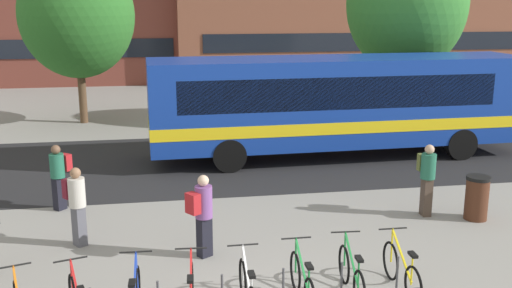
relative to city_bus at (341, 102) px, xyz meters
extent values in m
cube|color=#232326|center=(-3.91, 0.00, -1.77)|extent=(80.00, 7.20, 0.01)
cube|color=#14389E|center=(-0.06, 0.00, 0.07)|extent=(12.06, 2.86, 2.70)
cube|color=yellow|center=(-0.06, 0.00, -0.58)|extent=(12.08, 2.88, 0.36)
cube|color=black|center=(5.39, 0.14, 1.20)|extent=(1.06, 2.32, 0.40)
cube|color=black|center=(5.91, 0.15, 0.34)|extent=(0.14, 2.19, 1.40)
cube|color=black|center=(-0.40, 1.24, 0.48)|extent=(9.84, 0.31, 0.97)
cube|color=black|center=(-0.33, -1.25, 0.48)|extent=(9.84, 0.31, 0.97)
cylinder|color=black|center=(3.63, 1.25, -1.28)|extent=(1.01, 0.33, 1.00)
cylinder|color=black|center=(3.69, -1.06, -1.28)|extent=(1.01, 0.33, 1.00)
cylinder|color=black|center=(-3.81, 1.06, -1.28)|extent=(1.01, 0.33, 1.00)
cylinder|color=black|center=(-3.75, -1.25, -1.28)|extent=(1.01, 0.33, 1.00)
cylinder|color=#47474C|center=(-3.87, -9.31, -1.43)|extent=(0.04, 0.04, 0.70)
cylinder|color=#47474C|center=(-2.86, -9.26, -1.43)|extent=(0.04, 0.04, 0.70)
cylinder|color=#47474C|center=(-1.85, -9.20, -1.43)|extent=(0.04, 0.04, 0.70)
cylinder|color=orange|center=(-8.05, -9.12, -1.11)|extent=(0.04, 0.04, 0.65)
cylinder|color=black|center=(-8.05, -9.12, -0.80)|extent=(0.51, 0.18, 0.03)
cylinder|color=red|center=(-7.22, -9.03, -1.11)|extent=(0.04, 0.04, 0.65)
cylinder|color=black|center=(-7.22, -9.03, -0.80)|extent=(0.51, 0.17, 0.03)
torus|color=black|center=(-6.22, -8.88, -1.42)|extent=(0.07, 0.71, 0.70)
cube|color=#1E3DB2|center=(-6.24, -9.37, -1.11)|extent=(0.07, 0.92, 0.58)
cube|color=black|center=(-6.25, -9.80, -0.90)|extent=(0.11, 0.22, 0.05)
cylinder|color=#1E3DB2|center=(-6.22, -8.90, -1.11)|extent=(0.03, 0.03, 0.65)
cylinder|color=black|center=(-6.22, -8.90, -0.80)|extent=(0.52, 0.05, 0.03)
torus|color=black|center=(-5.33, -8.89, -1.42)|extent=(0.10, 0.71, 0.70)
cube|color=red|center=(-5.37, -9.38, -1.11)|extent=(0.10, 0.92, 0.58)
cube|color=black|center=(-5.40, -9.81, -0.90)|extent=(0.12, 0.23, 0.05)
cylinder|color=red|center=(-5.33, -8.91, -1.11)|extent=(0.03, 0.03, 0.65)
cylinder|color=black|center=(-5.33, -8.91, -0.80)|extent=(0.52, 0.07, 0.03)
torus|color=black|center=(-4.47, -8.89, -1.42)|extent=(0.04, 0.70, 0.70)
cube|color=silver|center=(-4.47, -9.38, -1.11)|extent=(0.03, 0.92, 0.58)
cube|color=black|center=(-4.47, -9.81, -0.90)|extent=(0.10, 0.22, 0.05)
cylinder|color=silver|center=(-4.47, -8.91, -1.11)|extent=(0.03, 0.03, 0.65)
cylinder|color=black|center=(-4.47, -8.91, -0.80)|extent=(0.52, 0.03, 0.03)
torus|color=black|center=(-3.53, -8.76, -1.42)|extent=(0.05, 0.70, 0.70)
cube|color=#1E7F38|center=(-3.54, -9.25, -1.11)|extent=(0.03, 0.92, 0.58)
cylinder|color=#1E7F38|center=(-3.54, -9.68, -1.16)|extent=(0.03, 0.03, 0.55)
cube|color=black|center=(-3.54, -9.68, -0.90)|extent=(0.10, 0.22, 0.05)
cylinder|color=#1E7F38|center=(-3.53, -8.78, -1.11)|extent=(0.03, 0.03, 0.65)
cylinder|color=black|center=(-3.53, -8.78, -0.80)|extent=(0.52, 0.03, 0.03)
torus|color=black|center=(-2.61, -8.63, -1.42)|extent=(0.09, 0.71, 0.70)
cube|color=#1E7F38|center=(-2.65, -9.12, -1.11)|extent=(0.09, 0.92, 0.58)
cylinder|color=#1E7F38|center=(-2.67, -9.55, -1.16)|extent=(0.03, 0.03, 0.55)
cube|color=black|center=(-2.67, -9.55, -0.90)|extent=(0.11, 0.23, 0.05)
cylinder|color=#1E7F38|center=(-2.61, -8.65, -1.11)|extent=(0.03, 0.03, 0.65)
cylinder|color=black|center=(-2.61, -8.65, -0.80)|extent=(0.52, 0.06, 0.03)
torus|color=black|center=(-1.74, -8.62, -1.42)|extent=(0.06, 0.70, 0.70)
torus|color=black|center=(-1.76, -9.64, -1.42)|extent=(0.06, 0.70, 0.70)
cube|color=yellow|center=(-1.75, -9.11, -1.11)|extent=(0.05, 0.92, 0.58)
cylinder|color=yellow|center=(-1.75, -9.54, -1.16)|extent=(0.03, 0.03, 0.55)
cube|color=black|center=(-1.75, -9.54, -0.90)|extent=(0.10, 0.22, 0.05)
cylinder|color=yellow|center=(-1.74, -8.64, -1.11)|extent=(0.03, 0.03, 0.65)
cylinder|color=black|center=(-1.74, -8.64, -0.80)|extent=(0.52, 0.04, 0.03)
cube|color=black|center=(-4.97, -7.08, -1.37)|extent=(0.33, 0.31, 0.81)
cylinder|color=#7F4C93|center=(-4.97, -7.08, -0.64)|extent=(0.47, 0.47, 0.64)
sphere|color=beige|center=(-4.97, -7.08, -0.21)|extent=(0.22, 0.22, 0.22)
cube|color=#B21E23|center=(-5.19, -7.22, -0.61)|extent=(0.31, 0.33, 0.40)
cube|color=#47382D|center=(0.35, -5.64, -1.32)|extent=(0.21, 0.27, 0.91)
cylinder|color=#23664C|center=(0.35, -5.64, -0.58)|extent=(0.35, 0.35, 0.59)
sphere|color=tan|center=(0.35, -5.64, -0.17)|extent=(0.22, 0.22, 0.22)
cube|color=#56602D|center=(0.36, -5.38, -0.55)|extent=(0.29, 0.19, 0.40)
cube|color=black|center=(-8.20, -3.79, -1.37)|extent=(0.32, 0.33, 0.81)
cylinder|color=#23664C|center=(-8.20, -3.79, -0.68)|extent=(0.48, 0.48, 0.58)
sphere|color=brown|center=(-8.20, -3.79, -0.28)|extent=(0.22, 0.22, 0.22)
cube|color=#B21E23|center=(-8.03, -3.59, -0.65)|extent=(0.33, 0.32, 0.40)
cube|color=#565660|center=(-7.46, -6.11, -1.35)|extent=(0.32, 0.33, 0.84)
cylinder|color=beige|center=(-7.46, -6.11, -0.63)|extent=(0.48, 0.48, 0.60)
sphere|color=#936B4C|center=(-7.46, -6.11, -0.22)|extent=(0.22, 0.22, 0.22)
cube|color=maroon|center=(-7.62, -5.90, -0.60)|extent=(0.33, 0.31, 0.40)
cylinder|color=#4C2819|center=(1.38, -6.06, -1.30)|extent=(0.52, 0.52, 0.95)
cylinder|color=black|center=(1.38, -6.06, -0.79)|extent=(0.55, 0.55, 0.08)
cylinder|color=brown|center=(-8.82, 7.06, -0.65)|extent=(0.32, 0.32, 2.24)
ellipsoid|color=#2D7028|center=(-8.82, 7.06, 2.61)|extent=(4.55, 4.55, 5.04)
cylinder|color=brown|center=(3.95, 4.37, -0.52)|extent=(0.32, 0.32, 2.52)
ellipsoid|color=#388433|center=(3.95, 4.37, 3.09)|extent=(4.67, 4.67, 5.53)
cube|color=black|center=(-12.86, 18.00, 0.47)|extent=(16.33, 0.06, 1.10)
cube|color=black|center=(7.23, 16.90, 0.74)|extent=(20.55, 0.06, 1.10)
camera|label=1|loc=(-5.78, -17.94, 3.13)|focal=41.45mm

